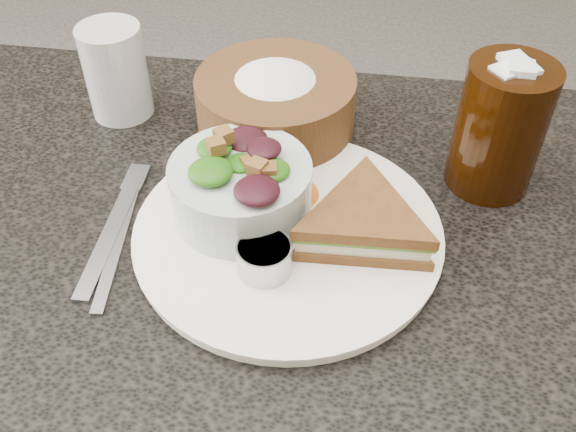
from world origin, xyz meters
The scene contains 10 objects.
dinner_plate centered at (0.02, 0.03, 0.76)m, with size 0.30×0.30×0.01m, color white.
sandwich centered at (0.10, 0.03, 0.78)m, with size 0.15×0.15×0.04m, color brown, non-canonical shape.
salad_bowl centered at (-0.03, 0.05, 0.80)m, with size 0.14×0.14×0.08m, color #AEBEB7, non-canonical shape.
dressing_ramekin centered at (0.01, -0.03, 0.78)m, with size 0.05×0.05×0.03m, color #A3A8AE.
orange_wedge centered at (0.02, 0.08, 0.78)m, with size 0.06×0.06×0.03m, color orange.
fork centered at (-0.15, 0.01, 0.75)m, with size 0.02×0.17×0.00m, color #979BA5.
knife centered at (-0.14, 0.00, 0.75)m, with size 0.01×0.19×0.00m, color #949598.
bread_basket centered at (-0.02, 0.20, 0.80)m, with size 0.18×0.18×0.10m, color #51351D, non-canonical shape.
cola_glass centered at (0.23, 0.15, 0.83)m, with size 0.09×0.09×0.15m, color black, non-canonical shape.
water_glass centered at (-0.21, 0.22, 0.81)m, with size 0.07×0.07×0.11m, color #B5BCC0.
Camera 1 is at (0.09, -0.41, 1.21)m, focal length 40.00 mm.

